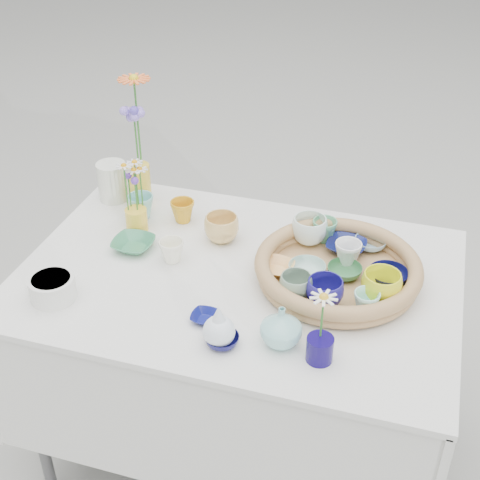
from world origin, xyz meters
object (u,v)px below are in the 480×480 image
(tall_vase_yellow, at_px, (140,184))
(bud_vase_seafoam, at_px, (281,326))
(wicker_tray, at_px, (338,270))
(display_table, at_px, (238,448))

(tall_vase_yellow, bearing_deg, bud_vase_seafoam, -41.10)
(bud_vase_seafoam, relative_size, tall_vase_yellow, 0.78)
(wicker_tray, bearing_deg, display_table, -169.88)
(display_table, xyz_separation_m, bud_vase_seafoam, (0.19, -0.25, 0.82))
(display_table, height_order, wicker_tray, wicker_tray)
(display_table, bearing_deg, bud_vase_seafoam, -52.90)
(wicker_tray, xyz_separation_m, tall_vase_yellow, (-0.72, 0.25, 0.03))
(bud_vase_seafoam, xyz_separation_m, tall_vase_yellow, (-0.63, 0.55, 0.02))
(display_table, distance_m, wicker_tray, 0.85)
(display_table, bearing_deg, wicker_tray, 10.12)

